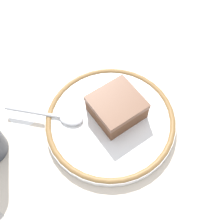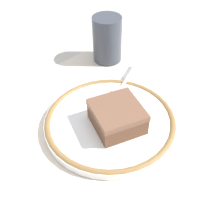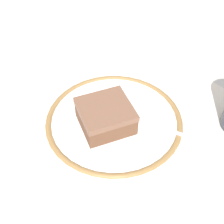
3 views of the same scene
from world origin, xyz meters
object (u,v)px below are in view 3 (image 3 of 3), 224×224
object	(u,v)px
plate	(112,123)
cake_slice	(106,116)
napkin	(211,182)
spoon	(167,130)

from	to	relation	value
plate	cake_slice	bearing A→B (deg)	-93.97
napkin	spoon	bearing A→B (deg)	170.57
cake_slice	napkin	distance (m)	0.18
plate	napkin	xyz separation A→B (m)	(0.17, 0.03, -0.01)
spoon	napkin	world-z (taller)	spoon
cake_slice	spoon	distance (m)	0.10
cake_slice	spoon	xyz separation A→B (m)	(0.07, 0.06, -0.02)
plate	napkin	bearing A→B (deg)	11.17
plate	napkin	world-z (taller)	plate
cake_slice	plate	bearing A→B (deg)	86.03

